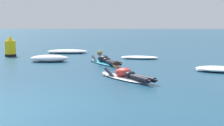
# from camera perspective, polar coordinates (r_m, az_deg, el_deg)

# --- Properties ---
(ground_plane) EXTENTS (120.00, 120.00, 0.00)m
(ground_plane) POSITION_cam_1_polar(r_m,az_deg,el_deg) (17.13, -5.30, 1.03)
(ground_plane) COLOR navy
(surfer_near) EXTENTS (1.82, 2.40, 0.54)m
(surfer_near) POSITION_cam_1_polar(r_m,az_deg,el_deg) (10.43, 2.20, -1.91)
(surfer_near) COLOR silver
(surfer_near) RESTS_ON ground
(surfer_far) EXTENTS (1.54, 2.60, 0.54)m
(surfer_far) POSITION_cam_1_polar(r_m,az_deg,el_deg) (14.19, -1.20, 0.41)
(surfer_far) COLOR #2DB2D1
(surfer_far) RESTS_ON ground
(whitewater_front) EXTENTS (1.75, 1.43, 0.18)m
(whitewater_front) POSITION_cam_1_polar(r_m,az_deg,el_deg) (12.56, 16.69, -0.94)
(whitewater_front) COLOR white
(whitewater_front) RESTS_ON ground
(whitewater_mid_left) EXTENTS (1.66, 0.95, 0.29)m
(whitewater_mid_left) POSITION_cam_1_polar(r_m,az_deg,el_deg) (15.13, -10.00, 0.71)
(whitewater_mid_left) COLOR white
(whitewater_mid_left) RESTS_ON ground
(whitewater_mid_right) EXTENTS (1.79, 1.01, 0.14)m
(whitewater_mid_right) POSITION_cam_1_polar(r_m,az_deg,el_deg) (16.12, 4.44, 0.90)
(whitewater_mid_right) COLOR white
(whitewater_mid_right) RESTS_ON ground
(whitewater_back) EXTENTS (2.16, 1.04, 0.21)m
(whitewater_back) POSITION_cam_1_polar(r_m,az_deg,el_deg) (18.95, -7.14, 1.85)
(whitewater_back) COLOR white
(whitewater_back) RESTS_ON ground
(channel_marker_buoy) EXTENTS (0.54, 0.54, 0.99)m
(channel_marker_buoy) POSITION_cam_1_polar(r_m,az_deg,el_deg) (17.78, -16.00, 2.28)
(channel_marker_buoy) COLOR yellow
(channel_marker_buoy) RESTS_ON ground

